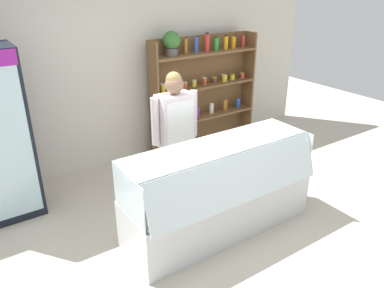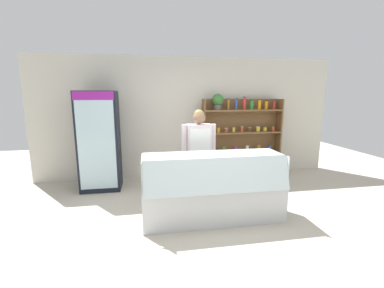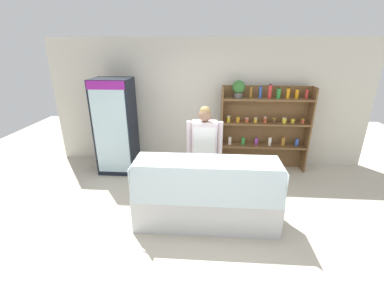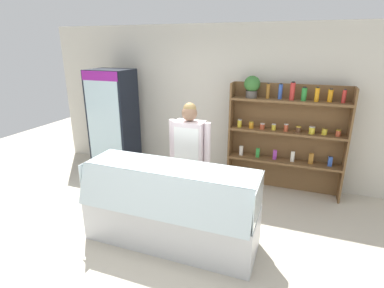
% 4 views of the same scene
% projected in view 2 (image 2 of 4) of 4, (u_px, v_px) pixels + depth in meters
% --- Properties ---
extents(ground_plane, '(12.00, 12.00, 0.00)m').
position_uv_depth(ground_plane, '(213.00, 221.00, 3.86)').
color(ground_plane, beige).
extents(back_wall, '(6.80, 0.10, 2.70)m').
position_uv_depth(back_wall, '(188.00, 118.00, 5.88)').
color(back_wall, beige).
rests_on(back_wall, ground).
extents(drinks_fridge, '(0.76, 0.61, 1.95)m').
position_uv_depth(drinks_fridge, '(99.00, 141.00, 5.05)').
color(drinks_fridge, black).
rests_on(drinks_fridge, ground).
extents(shelving_unit, '(1.82, 0.29, 1.90)m').
position_uv_depth(shelving_unit, '(239.00, 131.00, 5.84)').
color(shelving_unit, brown).
rests_on(shelving_unit, ground).
extents(deli_display_case, '(2.10, 0.74, 1.01)m').
position_uv_depth(deli_display_case, '(212.00, 199.00, 3.91)').
color(deli_display_case, silver).
rests_on(deli_display_case, ground).
extents(shop_clerk, '(0.61, 0.25, 1.62)m').
position_uv_depth(shop_clerk, '(199.00, 147.00, 4.54)').
color(shop_clerk, '#383D51').
rests_on(shop_clerk, ground).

